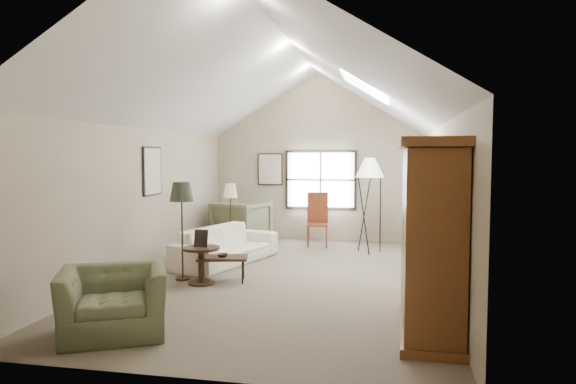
% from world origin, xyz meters
% --- Properties ---
extents(room_shell, '(5.01, 8.01, 4.00)m').
position_xyz_m(room_shell, '(0.00, 0.00, 3.21)').
color(room_shell, '#6D5E4E').
rests_on(room_shell, ground).
extents(window, '(1.72, 0.08, 1.42)m').
position_xyz_m(window, '(0.10, 3.96, 1.45)').
color(window, black).
rests_on(window, room_shell).
extents(skylight, '(0.80, 1.20, 0.52)m').
position_xyz_m(skylight, '(1.30, 0.90, 3.22)').
color(skylight, white).
rests_on(skylight, room_shell).
extents(wall_art, '(1.97, 3.71, 0.88)m').
position_xyz_m(wall_art, '(-1.88, 1.94, 1.73)').
color(wall_art, black).
rests_on(wall_art, room_shell).
extents(armoire, '(0.60, 1.50, 2.20)m').
position_xyz_m(armoire, '(2.18, -2.40, 1.10)').
color(armoire, brown).
rests_on(armoire, ground).
extents(tv_alcove, '(0.32, 1.30, 2.10)m').
position_xyz_m(tv_alcove, '(2.34, 1.60, 1.15)').
color(tv_alcove, white).
rests_on(tv_alcove, ground).
extents(media_console, '(0.34, 1.18, 0.60)m').
position_xyz_m(media_console, '(2.32, 1.60, 0.30)').
color(media_console, '#382316').
rests_on(media_console, ground).
extents(tv_panel, '(0.05, 0.90, 0.55)m').
position_xyz_m(tv_panel, '(2.32, 1.60, 0.92)').
color(tv_panel, black).
rests_on(tv_panel, media_console).
extents(sofa, '(1.56, 2.50, 0.68)m').
position_xyz_m(sofa, '(-1.29, 0.92, 0.34)').
color(sofa, white).
rests_on(sofa, ground).
extents(armchair_near, '(1.48, 1.42, 0.75)m').
position_xyz_m(armchair_near, '(-1.34, -3.05, 0.37)').
color(armchair_near, '#616446').
rests_on(armchair_near, ground).
extents(armchair_far, '(1.36, 1.38, 1.00)m').
position_xyz_m(armchair_far, '(-1.61, 3.02, 0.50)').
color(armchair_far, '#666A4A').
rests_on(armchair_far, ground).
extents(coffee_table, '(0.87, 0.61, 0.41)m').
position_xyz_m(coffee_table, '(-0.90, -0.48, 0.20)').
color(coffee_table, '#391F17').
rests_on(coffee_table, ground).
extents(bowl, '(0.23, 0.23, 0.05)m').
position_xyz_m(bowl, '(-0.90, -0.48, 0.43)').
color(bowl, '#352115').
rests_on(bowl, coffee_table).
extents(side_table, '(0.73, 0.73, 0.59)m').
position_xyz_m(side_table, '(-1.19, -0.68, 0.29)').
color(side_table, '#351E15').
rests_on(side_table, ground).
extents(side_chair, '(0.52, 0.52, 1.20)m').
position_xyz_m(side_chair, '(0.16, 2.99, 0.60)').
color(side_chair, brown).
rests_on(side_chair, ground).
extents(tripod_lamp, '(0.76, 0.76, 2.02)m').
position_xyz_m(tripod_lamp, '(1.32, 2.42, 1.01)').
color(tripod_lamp, white).
rests_on(tripod_lamp, ground).
extents(dark_lamp, '(0.49, 0.49, 1.63)m').
position_xyz_m(dark_lamp, '(-1.59, -0.48, 0.82)').
color(dark_lamp, black).
rests_on(dark_lamp, ground).
extents(tan_lamp, '(0.37, 0.37, 1.47)m').
position_xyz_m(tan_lamp, '(-1.59, 2.12, 0.73)').
color(tan_lamp, tan).
rests_on(tan_lamp, ground).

